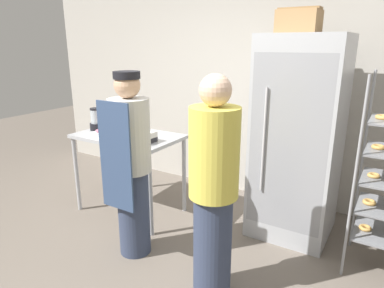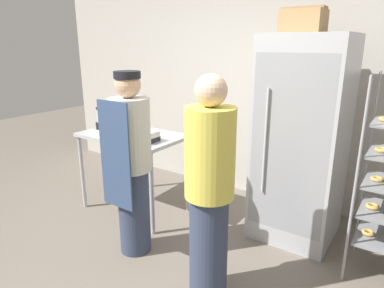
{
  "view_description": "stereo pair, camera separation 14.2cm",
  "coord_description": "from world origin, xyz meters",
  "px_view_note": "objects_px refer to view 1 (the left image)",
  "views": [
    {
      "loc": [
        1.5,
        -1.57,
        1.83
      ],
      "look_at": [
        0.05,
        0.79,
        1.01
      ],
      "focal_mm": 32.0,
      "sensor_mm": 36.0,
      "label": 1
    },
    {
      "loc": [
        1.61,
        -1.5,
        1.83
      ],
      "look_at": [
        0.05,
        0.79,
        1.01
      ],
      "focal_mm": 32.0,
      "sensor_mm": 36.0,
      "label": 2
    }
  ],
  "objects_px": {
    "donut_box": "(108,132)",
    "cardboard_storage_box": "(299,21)",
    "binder_stack": "(139,136)",
    "refrigerator": "(298,139)",
    "person_customer": "(213,190)",
    "person_baker": "(131,164)",
    "blender_pitcher": "(96,120)"
  },
  "relations": [
    {
      "from": "donut_box",
      "to": "cardboard_storage_box",
      "type": "relative_size",
      "value": 0.76
    },
    {
      "from": "donut_box",
      "to": "binder_stack",
      "type": "relative_size",
      "value": 0.87
    },
    {
      "from": "refrigerator",
      "to": "person_customer",
      "type": "distance_m",
      "value": 1.25
    },
    {
      "from": "binder_stack",
      "to": "cardboard_storage_box",
      "type": "relative_size",
      "value": 0.87
    },
    {
      "from": "refrigerator",
      "to": "person_customer",
      "type": "xyz_separation_m",
      "value": [
        -0.25,
        -1.22,
        -0.12
      ]
    },
    {
      "from": "cardboard_storage_box",
      "to": "refrigerator",
      "type": "bearing_deg",
      "value": -42.98
    },
    {
      "from": "donut_box",
      "to": "person_customer",
      "type": "bearing_deg",
      "value": -19.3
    },
    {
      "from": "refrigerator",
      "to": "person_baker",
      "type": "height_order",
      "value": "refrigerator"
    },
    {
      "from": "person_baker",
      "to": "person_customer",
      "type": "bearing_deg",
      "value": -6.59
    },
    {
      "from": "cardboard_storage_box",
      "to": "person_customer",
      "type": "xyz_separation_m",
      "value": [
        -0.14,
        -1.32,
        -1.18
      ]
    },
    {
      "from": "blender_pitcher",
      "to": "cardboard_storage_box",
      "type": "relative_size",
      "value": 0.68
    },
    {
      "from": "donut_box",
      "to": "person_baker",
      "type": "relative_size",
      "value": 0.17
    },
    {
      "from": "refrigerator",
      "to": "person_baker",
      "type": "distance_m",
      "value": 1.57
    },
    {
      "from": "donut_box",
      "to": "cardboard_storage_box",
      "type": "height_order",
      "value": "cardboard_storage_box"
    },
    {
      "from": "blender_pitcher",
      "to": "cardboard_storage_box",
      "type": "xyz_separation_m",
      "value": [
        2.0,
        0.65,
        1.02
      ]
    },
    {
      "from": "person_baker",
      "to": "blender_pitcher",
      "type": "bearing_deg",
      "value": 150.24
    },
    {
      "from": "donut_box",
      "to": "blender_pitcher",
      "type": "distance_m",
      "value": 0.35
    },
    {
      "from": "refrigerator",
      "to": "cardboard_storage_box",
      "type": "bearing_deg",
      "value": 137.02
    },
    {
      "from": "donut_box",
      "to": "cardboard_storage_box",
      "type": "distance_m",
      "value": 2.15
    },
    {
      "from": "person_baker",
      "to": "donut_box",
      "type": "bearing_deg",
      "value": 147.58
    },
    {
      "from": "refrigerator",
      "to": "person_baker",
      "type": "bearing_deg",
      "value": -134.44
    },
    {
      "from": "donut_box",
      "to": "blender_pitcher",
      "type": "height_order",
      "value": "donut_box"
    },
    {
      "from": "binder_stack",
      "to": "refrigerator",
      "type": "bearing_deg",
      "value": 25.44
    },
    {
      "from": "cardboard_storage_box",
      "to": "person_customer",
      "type": "height_order",
      "value": "cardboard_storage_box"
    },
    {
      "from": "donut_box",
      "to": "binder_stack",
      "type": "distance_m",
      "value": 0.4
    },
    {
      "from": "binder_stack",
      "to": "person_baker",
      "type": "xyz_separation_m",
      "value": [
        0.29,
        -0.46,
        -0.1
      ]
    },
    {
      "from": "refrigerator",
      "to": "blender_pitcher",
      "type": "bearing_deg",
      "value": -165.58
    },
    {
      "from": "blender_pitcher",
      "to": "binder_stack",
      "type": "height_order",
      "value": "blender_pitcher"
    },
    {
      "from": "cardboard_storage_box",
      "to": "person_customer",
      "type": "distance_m",
      "value": 1.78
    },
    {
      "from": "donut_box",
      "to": "cardboard_storage_box",
      "type": "xyz_separation_m",
      "value": [
        1.68,
        0.78,
        1.08
      ]
    },
    {
      "from": "cardboard_storage_box",
      "to": "person_baker",
      "type": "distance_m",
      "value": 1.97
    },
    {
      "from": "blender_pitcher",
      "to": "person_baker",
      "type": "distance_m",
      "value": 1.18
    }
  ]
}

